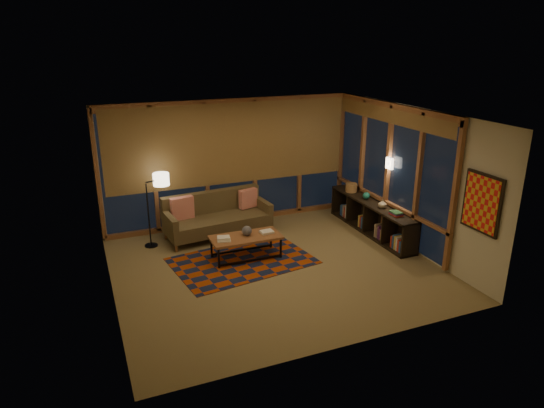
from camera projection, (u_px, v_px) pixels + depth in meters
name	position (u px, v px, depth m)	size (l,w,h in m)	color
floor	(275.00, 267.00, 8.63)	(5.50, 5.00, 0.01)	olive
ceiling	(275.00, 115.00, 7.75)	(5.50, 5.00, 0.01)	white
walls	(275.00, 196.00, 8.19)	(5.51, 5.01, 2.70)	beige
window_wall_back	(231.00, 163.00, 10.31)	(5.30, 0.16, 2.60)	brown
window_wall_right	(387.00, 171.00, 9.68)	(0.16, 3.70, 2.60)	brown
wall_art	(482.00, 203.00, 7.51)	(0.06, 0.74, 0.94)	red
wall_sconce	(390.00, 163.00, 9.46)	(0.12, 0.18, 0.22)	#FFEAC1
sofa	(218.00, 216.00, 9.86)	(2.11, 0.85, 0.86)	brown
pillow_left	(182.00, 208.00, 9.65)	(0.46, 0.15, 0.46)	red
pillow_right	(248.00, 199.00, 10.25)	(0.40, 0.13, 0.40)	red
area_rug	(242.00, 261.00, 8.88)	(2.45, 1.63, 0.01)	#9F380B
coffee_table	(246.00, 247.00, 8.95)	(1.29, 0.59, 0.43)	brown
book_stack_a	(224.00, 239.00, 8.68)	(0.25, 0.20, 0.07)	white
book_stack_b	(267.00, 232.00, 9.03)	(0.24, 0.19, 0.05)	white
ceramic_pot	(247.00, 231.00, 8.89)	(0.19, 0.19, 0.19)	black
floor_lamp	(148.00, 212.00, 9.29)	(0.47, 0.31, 1.42)	black
bookshelf	(371.00, 218.00, 10.07)	(0.40, 2.65, 0.66)	black
basket	(351.00, 188.00, 10.63)	(0.25, 0.25, 0.19)	#A97649
teal_bowl	(366.00, 196.00, 10.14)	(0.15, 0.15, 0.15)	#1C7665
vase	(383.00, 204.00, 9.62)	(0.17, 0.17, 0.18)	#C1AF8C
shelf_book_stack	(396.00, 214.00, 9.25)	(0.16, 0.22, 0.07)	white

